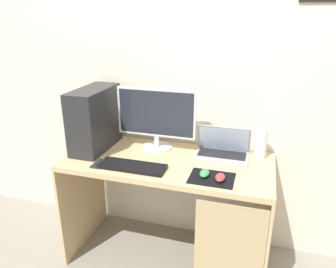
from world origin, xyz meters
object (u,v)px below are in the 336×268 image
pc_tower (95,119)px  monitor (156,118)px  speaker (261,144)px  mouse_right (220,177)px  cell_phone (100,164)px  keyboard (132,166)px  mouse_left (205,173)px  laptop (222,150)px

pc_tower → monitor: bearing=14.2°
speaker → mouse_right: bearing=-117.9°
monitor → cell_phone: (-0.26, -0.35, -0.22)m
mouse_right → monitor: bearing=145.5°
speaker → keyboard: speaker is taller
keyboard → mouse_left: mouse_left is taller
laptop → mouse_left: size_ratio=3.70×
keyboard → laptop: bearing=34.9°
pc_tower → mouse_left: (0.82, -0.21, -0.19)m
pc_tower → mouse_left: size_ratio=4.69×
pc_tower → speaker: bearing=7.8°
pc_tower → cell_phone: (0.15, -0.25, -0.21)m
cell_phone → pc_tower: bearing=121.4°
keyboard → mouse_right: (0.54, -0.01, 0.01)m
monitor → mouse_right: (0.50, -0.34, -0.20)m
laptop → cell_phone: laptop is taller
pc_tower → laptop: bearing=7.7°
mouse_right → cell_phone: bearing=-179.6°
keyboard → mouse_left: bearing=2.5°
mouse_right → laptop: bearing=96.1°
pc_tower → cell_phone: pc_tower is taller
speaker → mouse_right: speaker is taller
pc_tower → mouse_left: bearing=-14.7°
mouse_left → mouse_right: 0.10m
keyboard → cell_phone: 0.22m
pc_tower → monitor: monitor is taller
keyboard → mouse_left: size_ratio=4.38×
monitor → cell_phone: monitor is taller
monitor → cell_phone: size_ratio=4.30×
pc_tower → mouse_right: 0.97m
pc_tower → monitor: size_ratio=0.81×
laptop → monitor: bearing=-178.3°
keyboard → cell_phone: (-0.22, -0.01, -0.01)m
pc_tower → monitor: 0.43m
keyboard → cell_phone: size_ratio=3.23×
laptop → speaker: (0.25, 0.04, 0.06)m
pc_tower → mouse_right: (0.92, -0.24, -0.19)m
pc_tower → laptop: (0.88, 0.12, -0.17)m
laptop → cell_phone: bearing=-153.4°
monitor → mouse_right: monitor is taller
monitor → laptop: bearing=1.7°
speaker → keyboard: bearing=-152.7°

